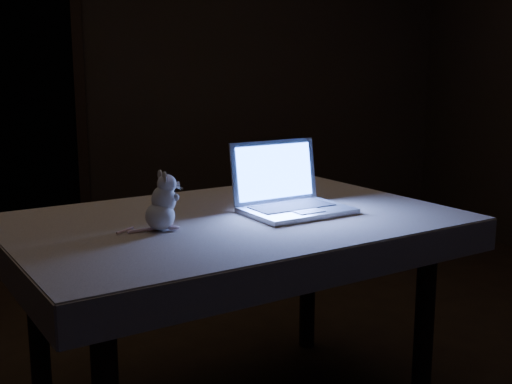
{
  "coord_description": "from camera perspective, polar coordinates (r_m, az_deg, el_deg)",
  "views": [
    {
      "loc": [
        -0.32,
        -2.61,
        1.21
      ],
      "look_at": [
        0.12,
        -0.53,
        0.79
      ],
      "focal_mm": 45.0,
      "sensor_mm": 36.0,
      "label": 1
    }
  ],
  "objects": [
    {
      "name": "back_wall",
      "position": [
        5.12,
        -8.54,
        11.99
      ],
      "size": [
        4.5,
        0.04,
        2.6
      ],
      "primitive_type": "cube",
      "color": "black",
      "rests_on": "ground"
    },
    {
      "name": "laptop",
      "position": [
        2.15,
        3.7,
        1.17
      ],
      "size": [
        0.43,
        0.4,
        0.23
      ],
      "primitive_type": null,
      "rotation": [
        0.0,
        0.0,
        0.35
      ],
      "color": "silver",
      "rests_on": "tablecloth"
    },
    {
      "name": "doorway",
      "position": [
        5.17,
        -20.86,
        8.79
      ],
      "size": [
        1.06,
        0.36,
        2.13
      ],
      "primitive_type": null,
      "color": "black",
      "rests_on": "back_wall"
    },
    {
      "name": "tablecloth",
      "position": [
        2.08,
        -4.51,
        -3.96
      ],
      "size": [
        1.73,
        1.57,
        0.1
      ],
      "primitive_type": null,
      "rotation": [
        0.0,
        0.0,
        0.56
      ],
      "color": "beige",
      "rests_on": "table"
    },
    {
      "name": "plush_mouse",
      "position": [
        1.95,
        -8.56,
        -0.81
      ],
      "size": [
        0.16,
        0.16,
        0.18
      ],
      "primitive_type": null,
      "rotation": [
        0.0,
        0.0,
        0.3
      ],
      "color": "white",
      "rests_on": "tablecloth"
    },
    {
      "name": "floor",
      "position": [
        2.9,
        -4.67,
        -13.6
      ],
      "size": [
        5.0,
        5.0,
        0.0
      ],
      "primitive_type": "plane",
      "color": "black",
      "rests_on": "ground"
    },
    {
      "name": "table",
      "position": [
        2.23,
        -1.99,
        -11.34
      ],
      "size": [
        1.55,
        1.27,
        0.71
      ],
      "primitive_type": null,
      "rotation": [
        0.0,
        0.0,
        0.36
      ],
      "color": "black",
      "rests_on": "floor"
    }
  ]
}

